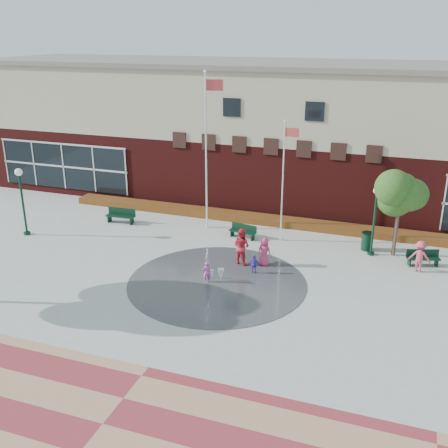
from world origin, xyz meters
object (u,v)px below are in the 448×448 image
(bench_left, at_px, (121,218))
(child_splash, at_px, (207,272))
(flagpole_left, at_px, (207,144))
(trash_can, at_px, (367,241))
(flagpole_right, at_px, (284,176))

(bench_left, xyz_separation_m, child_splash, (7.91, -5.76, 0.23))
(flagpole_left, height_order, trash_can, flagpole_left)
(flagpole_right, distance_m, bench_left, 10.58)
(flagpole_right, xyz_separation_m, child_splash, (-2.07, -6.26, -3.26))
(flagpole_left, distance_m, trash_can, 10.37)
(flagpole_right, bearing_deg, child_splash, -105.91)
(flagpole_right, relative_size, child_splash, 6.48)
(bench_left, relative_size, trash_can, 1.81)
(flagpole_right, xyz_separation_m, bench_left, (-9.97, -0.50, -3.49))
(bench_left, xyz_separation_m, trash_can, (14.63, 0.70, 0.22))
(flagpole_left, height_order, bench_left, flagpole_left)
(trash_can, bearing_deg, flagpole_left, 177.88)
(flagpole_right, height_order, child_splash, flagpole_right)
(bench_left, bearing_deg, flagpole_right, 0.35)
(flagpole_left, relative_size, child_splash, 8.74)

